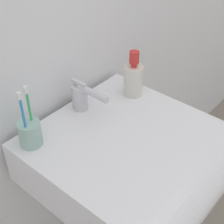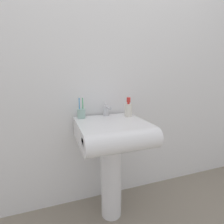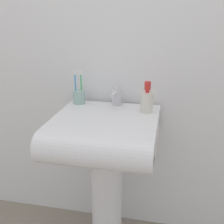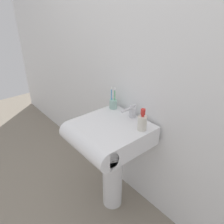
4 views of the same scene
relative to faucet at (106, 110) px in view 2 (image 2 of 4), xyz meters
The scene contains 7 objects.
ground_plane 0.88m from the faucet, 95.26° to the right, with size 6.00×6.00×0.00m, color gray.
wall_back 0.35m from the faucet, 98.76° to the left, with size 5.00×0.05×2.40m, color white.
sink_pedestal 0.56m from the faucet, 95.26° to the right, with size 0.17×0.17×0.67m, color white.
sink_basin 0.26m from the faucet, 94.00° to the right, with size 0.51×0.54×0.15m.
faucet is the anchor object (origin of this frame).
toothbrush_cup 0.21m from the faucet, behind, with size 0.06×0.06×0.19m.
soap_bottle 0.19m from the faucet, 20.86° to the right, with size 0.06×0.06×0.16m.
Camera 2 is at (-0.41, -1.20, 1.16)m, focal length 28.00 mm.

